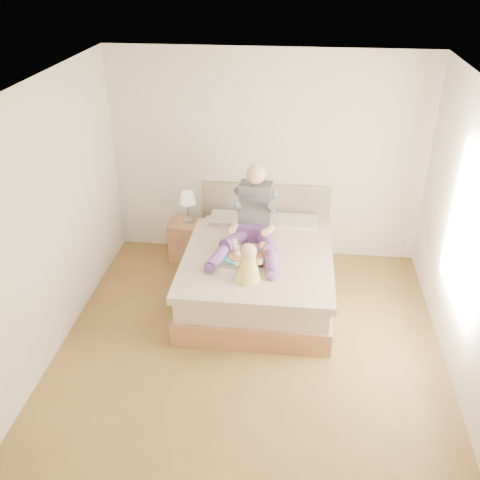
# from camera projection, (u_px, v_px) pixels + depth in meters

# --- Properties ---
(room) EXTENTS (4.02, 4.22, 2.71)m
(room) POSITION_uv_depth(u_px,v_px,m) (260.00, 222.00, 4.88)
(room) COLOR brown
(room) RESTS_ON ground
(bed) EXTENTS (1.70, 2.18, 1.00)m
(bed) POSITION_uv_depth(u_px,v_px,m) (259.00, 269.00, 6.40)
(bed) COLOR #895D3F
(bed) RESTS_ON ground
(nightstand) EXTENTS (0.48, 0.44, 0.53)m
(nightstand) POSITION_uv_depth(u_px,v_px,m) (188.00, 241.00, 7.12)
(nightstand) COLOR #895D3F
(nightstand) RESTS_ON ground
(lamp) EXTENTS (0.21, 0.21, 0.43)m
(lamp) POSITION_uv_depth(u_px,v_px,m) (188.00, 200.00, 6.85)
(lamp) COLOR #B0B2B7
(lamp) RESTS_ON nightstand
(adult) EXTENTS (0.80, 1.16, 0.95)m
(adult) POSITION_uv_depth(u_px,v_px,m) (253.00, 222.00, 6.24)
(adult) COLOR #5D327F
(adult) RESTS_ON bed
(tray) EXTENTS (0.53, 0.43, 0.15)m
(tray) POSITION_uv_depth(u_px,v_px,m) (247.00, 257.00, 6.00)
(tray) COLOR #B0B2B7
(tray) RESTS_ON bed
(baby) EXTENTS (0.29, 0.40, 0.44)m
(baby) POSITION_uv_depth(u_px,v_px,m) (248.00, 265.00, 5.59)
(baby) COLOR #FFE350
(baby) RESTS_ON bed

